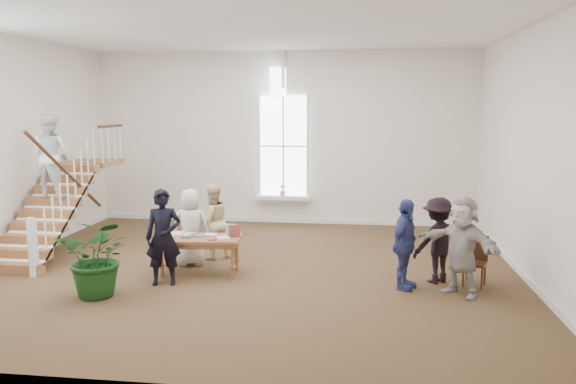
# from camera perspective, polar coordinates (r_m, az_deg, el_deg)

# --- Properties ---
(ground) EXTENTS (10.00, 10.00, 0.00)m
(ground) POSITION_cam_1_polar(r_m,az_deg,el_deg) (10.80, -3.70, -7.89)
(ground) COLOR #452D1B
(ground) RESTS_ON ground
(room_shell) EXTENTS (10.49, 10.00, 10.00)m
(room_shell) POSITION_cam_1_polar(r_m,az_deg,el_deg) (14.93, -0.49, -1.66)
(room_shell) COLOR white
(room_shell) RESTS_ON ground
(staircase) EXTENTS (1.10, 4.10, 2.92)m
(staircase) POSITION_cam_1_polar(r_m,az_deg,el_deg) (12.70, -22.71, 1.42)
(staircase) COLOR brown
(staircase) RESTS_ON ground
(library_table) EXTENTS (1.56, 0.89, 0.76)m
(library_table) POSITION_cam_1_polar(r_m,az_deg,el_deg) (10.48, -9.09, -4.99)
(library_table) COLOR brown
(library_table) RESTS_ON ground
(police_officer) EXTENTS (0.69, 0.53, 1.68)m
(police_officer) POSITION_cam_1_polar(r_m,az_deg,el_deg) (9.96, -12.55, -4.51)
(police_officer) COLOR black
(police_officer) RESTS_ON ground
(elderly_woman) EXTENTS (0.78, 0.55, 1.51)m
(elderly_woman) POSITION_cam_1_polar(r_m,az_deg,el_deg) (11.10, -9.86, -3.52)
(elderly_woman) COLOR silver
(elderly_woman) RESTS_ON ground
(person_yellow) EXTENTS (0.95, 0.92, 1.54)m
(person_yellow) POSITION_cam_1_polar(r_m,az_deg,el_deg) (11.48, -7.69, -2.98)
(person_yellow) COLOR beige
(person_yellow) RESTS_ON ground
(woman_cluster_a) EXTENTS (0.72, 0.98, 1.55)m
(woman_cluster_a) POSITION_cam_1_polar(r_m,az_deg,el_deg) (9.69, 11.79, -5.24)
(woman_cluster_a) COLOR navy
(woman_cluster_a) RESTS_ON ground
(woman_cluster_b) EXTENTS (1.13, 1.01, 1.51)m
(woman_cluster_b) POSITION_cam_1_polar(r_m,az_deg,el_deg) (10.20, 14.97, -4.76)
(woman_cluster_b) COLOR black
(woman_cluster_b) RESTS_ON ground
(woman_cluster_c) EXTENTS (1.43, 1.43, 1.65)m
(woman_cluster_c) POSITION_cam_1_polar(r_m,az_deg,el_deg) (9.60, 17.27, -5.27)
(woman_cluster_c) COLOR #B6ABA4
(woman_cluster_c) RESTS_ON ground
(floor_plant) EXTENTS (1.25, 1.11, 1.32)m
(floor_plant) POSITION_cam_1_polar(r_m,az_deg,el_deg) (9.66, -18.69, -6.28)
(floor_plant) COLOR #123711
(floor_plant) RESTS_ON ground
(side_chair) EXTENTS (0.49, 0.49, 0.87)m
(side_chair) POSITION_cam_1_polar(r_m,az_deg,el_deg) (10.29, 18.53, -6.40)
(side_chair) COLOR #37210F
(side_chair) RESTS_ON ground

